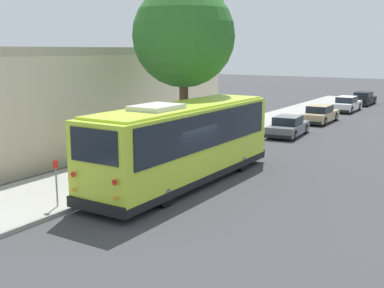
# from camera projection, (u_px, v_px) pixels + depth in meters

# --- Properties ---
(ground_plane) EXTENTS (160.00, 160.00, 0.00)m
(ground_plane) POSITION_uv_depth(u_px,v_px,m) (181.00, 189.00, 18.70)
(ground_plane) COLOR #3D3D3F
(sidewalk_slab) EXTENTS (80.00, 4.08, 0.15)m
(sidewalk_slab) POSITION_uv_depth(u_px,v_px,m) (106.00, 174.00, 20.68)
(sidewalk_slab) COLOR #A3A099
(sidewalk_slab) RESTS_ON ground
(curb_strip) EXTENTS (80.00, 0.14, 0.15)m
(curb_strip) POSITION_uv_depth(u_px,v_px,m) (145.00, 181.00, 19.59)
(curb_strip) COLOR gray
(curb_strip) RESTS_ON ground
(shuttle_bus) EXTENTS (10.47, 2.68, 3.37)m
(shuttle_bus) POSITION_uv_depth(u_px,v_px,m) (184.00, 140.00, 19.22)
(shuttle_bus) COLOR #BCDB38
(shuttle_bus) RESTS_ON ground
(parked_sedan_gray) EXTENTS (4.34, 2.01, 1.26)m
(parked_sedan_gray) POSITION_uv_depth(u_px,v_px,m) (288.00, 127.00, 30.24)
(parked_sedan_gray) COLOR slate
(parked_sedan_gray) RESTS_ON ground
(parked_sedan_tan) EXTENTS (4.61, 1.77, 1.30)m
(parked_sedan_tan) POSITION_uv_depth(u_px,v_px,m) (320.00, 114.00, 35.77)
(parked_sedan_tan) COLOR tan
(parked_sedan_tan) RESTS_ON ground
(parked_sedan_white) EXTENTS (4.61, 1.72, 1.33)m
(parked_sedan_white) POSITION_uv_depth(u_px,v_px,m) (347.00, 104.00, 42.20)
(parked_sedan_white) COLOR silver
(parked_sedan_white) RESTS_ON ground
(parked_sedan_black) EXTENTS (4.39, 1.75, 1.26)m
(parked_sedan_black) POSITION_uv_depth(u_px,v_px,m) (363.00, 99.00, 47.26)
(parked_sedan_black) COLOR black
(parked_sedan_black) RESTS_ON ground
(street_tree) EXTENTS (4.90, 4.90, 9.02)m
(street_tree) POSITION_uv_depth(u_px,v_px,m) (185.00, 29.00, 22.89)
(street_tree) COLOR brown
(street_tree) RESTS_ON sidewalk_slab
(sign_post_near) EXTENTS (0.06, 0.22, 1.59)m
(sign_post_near) POSITION_uv_depth(u_px,v_px,m) (56.00, 183.00, 16.05)
(sign_post_near) COLOR gray
(sign_post_near) RESTS_ON sidewalk_slab
(sign_post_far) EXTENTS (0.06, 0.06, 1.14)m
(sign_post_far) POSITION_uv_depth(u_px,v_px,m) (90.00, 179.00, 17.42)
(sign_post_far) COLOR gray
(sign_post_far) RESTS_ON sidewalk_slab
(building_backdrop) EXTENTS (25.83, 6.01, 5.46)m
(building_backdrop) POSITION_uv_depth(u_px,v_px,m) (47.00, 105.00, 24.78)
(building_backdrop) COLOR beige
(building_backdrop) RESTS_ON ground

